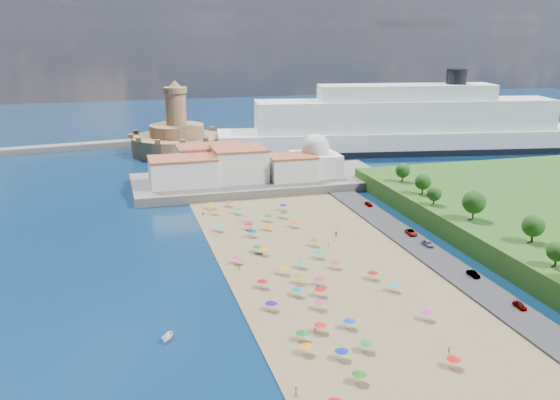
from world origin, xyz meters
name	(u,v)px	position (x,y,z in m)	size (l,w,h in m)	color
ground	(292,259)	(0.00, 0.00, 0.00)	(700.00, 700.00, 0.00)	#071938
terrace	(260,181)	(10.00, 73.00, 1.50)	(90.00, 36.00, 3.00)	#59544C
jetty	(186,165)	(-12.00, 108.00, 1.20)	(18.00, 70.00, 2.40)	#59544C
waterfront_buildings	(224,166)	(-3.05, 73.64, 7.88)	(57.00, 29.00, 11.00)	silver
domed_building	(315,159)	(30.00, 71.00, 8.97)	(16.00, 16.00, 15.00)	silver
fortress	(177,139)	(-12.00, 138.00, 6.68)	(40.00, 40.00, 32.40)	#99734C
cruise_ship	(405,128)	(87.28, 114.81, 10.91)	(170.19, 51.26, 36.82)	black
beach_parasols	(295,265)	(-2.02, -9.27, 2.15)	(31.95, 118.09, 2.20)	gray
beachgoers	(281,256)	(-2.67, 0.10, 1.11)	(33.66, 98.33, 1.84)	tan
moored_boats	(201,391)	(-30.30, -52.35, 0.78)	(7.81, 33.39, 1.66)	white
parked_cars	(427,243)	(36.00, -1.63, 1.33)	(2.65, 79.65, 1.31)	gray
hillside_trees	(499,218)	(49.40, -11.94, 10.15)	(12.90, 107.71, 7.88)	#382314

